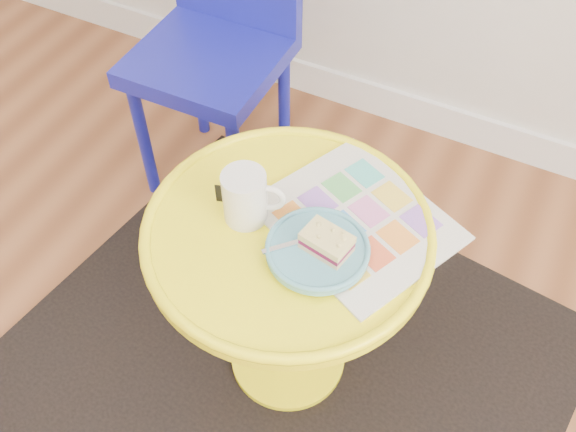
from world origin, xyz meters
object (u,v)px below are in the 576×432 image
at_px(newspaper, 357,220).
at_px(chair, 219,29).
at_px(side_table, 288,274).
at_px(plate, 317,250).
at_px(mug, 246,196).

bearing_deg(newspaper, chair, 166.31).
distance_m(side_table, plate, 0.19).
xyz_separation_m(chair, mug, (0.40, -0.56, 0.10)).
height_order(side_table, newspaper, newspaper).
bearing_deg(chair, mug, -55.46).
distance_m(chair, mug, 0.70).
height_order(mug, plate, mug).
xyz_separation_m(side_table, mug, (-0.09, -0.01, 0.21)).
bearing_deg(newspaper, mug, -131.79).
height_order(newspaper, mug, mug).
bearing_deg(plate, newspaper, 73.72).
distance_m(side_table, chair, 0.75).
bearing_deg(chair, newspaper, -39.76).
relative_size(side_table, newspaper, 1.64).
relative_size(chair, mug, 7.15).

